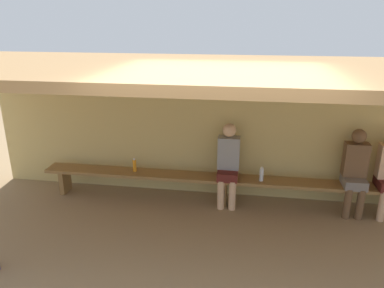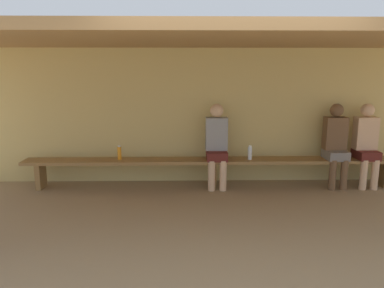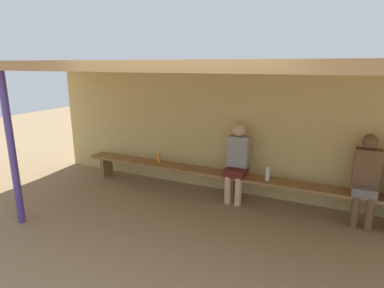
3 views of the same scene
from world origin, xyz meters
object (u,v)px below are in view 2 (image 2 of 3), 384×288
(player_near_post, at_px, (366,142))
(water_bottle_orange, at_px, (119,153))
(bench, at_px, (213,164))
(player_middle, at_px, (336,142))
(water_bottle_green, at_px, (250,153))
(player_rightmost, at_px, (217,143))

(player_near_post, distance_m, water_bottle_orange, 3.93)
(bench, relative_size, player_middle, 4.49)
(player_near_post, distance_m, water_bottle_green, 1.87)
(water_bottle_orange, relative_size, water_bottle_green, 1.00)
(player_near_post, bearing_deg, water_bottle_green, -178.80)
(player_middle, xyz_separation_m, water_bottle_green, (-1.37, -0.04, -0.16))
(player_near_post, height_order, water_bottle_orange, player_near_post)
(player_middle, distance_m, player_rightmost, 1.90)
(player_middle, relative_size, player_rightmost, 1.00)
(player_rightmost, bearing_deg, water_bottle_green, -4.24)
(bench, height_order, player_near_post, player_near_post)
(player_middle, bearing_deg, bench, -179.91)
(player_middle, bearing_deg, water_bottle_green, -178.37)
(water_bottle_orange, bearing_deg, player_middle, -0.21)
(bench, height_order, player_rightmost, player_rightmost)
(bench, distance_m, water_bottle_orange, 1.50)
(player_middle, relative_size, water_bottle_green, 5.89)
(player_rightmost, bearing_deg, water_bottle_orange, 179.53)
(player_rightmost, xyz_separation_m, water_bottle_green, (0.52, -0.04, -0.16))
(bench, relative_size, player_rightmost, 4.49)
(bench, bearing_deg, water_bottle_orange, 179.39)
(player_near_post, relative_size, water_bottle_green, 5.89)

